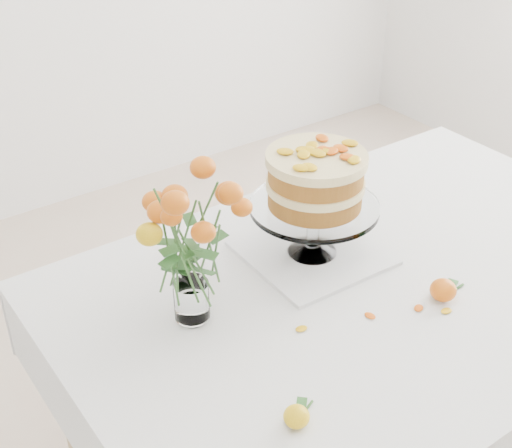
% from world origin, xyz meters
% --- Properties ---
extents(table, '(1.43, 0.93, 0.76)m').
position_xyz_m(table, '(0.00, 0.00, 0.67)').
color(table, tan).
rests_on(table, ground).
extents(napkin, '(0.30, 0.30, 0.01)m').
position_xyz_m(napkin, '(-0.08, 0.14, 0.76)').
color(napkin, silver).
rests_on(napkin, table).
extents(cake_stand, '(0.29, 0.29, 0.26)m').
position_xyz_m(cake_stand, '(-0.08, 0.14, 0.94)').
color(cake_stand, white).
rests_on(cake_stand, napkin).
extents(rose_vase, '(0.31, 0.31, 0.36)m').
position_xyz_m(rose_vase, '(-0.42, 0.11, 0.97)').
color(rose_vase, white).
rests_on(rose_vase, table).
extents(loose_rose_near, '(0.08, 0.05, 0.04)m').
position_xyz_m(loose_rose_near, '(-0.42, -0.24, 0.78)').
color(loose_rose_near, yellow).
rests_on(loose_rose_near, table).
extents(loose_rose_far, '(0.10, 0.06, 0.05)m').
position_xyz_m(loose_rose_far, '(0.05, -0.14, 0.78)').
color(loose_rose_far, '#D4670A').
rests_on(loose_rose_far, table).
extents(stray_petal_a, '(0.03, 0.02, 0.00)m').
position_xyz_m(stray_petal_a, '(-0.12, -0.10, 0.76)').
color(stray_petal_a, '#E2A90E').
rests_on(stray_petal_a, table).
extents(stray_petal_b, '(0.03, 0.02, 0.00)m').
position_xyz_m(stray_petal_b, '(-0.02, -0.14, 0.76)').
color(stray_petal_b, '#E2A90E').
rests_on(stray_petal_b, table).
extents(stray_petal_c, '(0.03, 0.02, 0.00)m').
position_xyz_m(stray_petal_c, '(0.02, -0.18, 0.76)').
color(stray_petal_c, '#E2A90E').
rests_on(stray_petal_c, table).
extents(stray_petal_d, '(0.03, 0.02, 0.00)m').
position_xyz_m(stray_petal_d, '(-0.26, -0.05, 0.76)').
color(stray_petal_d, '#E2A90E').
rests_on(stray_petal_d, table).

